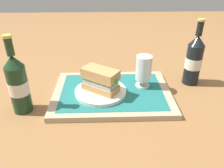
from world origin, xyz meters
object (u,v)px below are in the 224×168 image
Objects in this scene: plate at (101,92)px; beer_bottle at (194,60)px; sandwich at (101,80)px; beer_glass at (144,70)px; second_bottle at (18,84)px.

beer_bottle reaches higher than plate.
plate is at bearing 180.00° from sandwich.
sandwich is at bearing -34.52° from plate.
plate is 0.40m from beer_bottle.
beer_glass is (0.16, 0.05, 0.06)m from plate.
beer_bottle is at bearing 15.46° from beer_glass.
beer_glass is 0.47× the size of beer_bottle.
beer_bottle is (0.37, 0.11, 0.08)m from plate.
beer_bottle is 0.66m from second_bottle.
sandwich is (0.00, -0.00, 0.05)m from plate.
sandwich is 1.15× the size of beer_glass.
beer_bottle is at bearing 16.02° from plate.
beer_glass reaches higher than sandwich.
beer_bottle is 1.00× the size of second_bottle.
plate is at bearing -163.25° from beer_glass.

